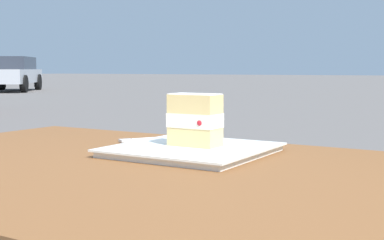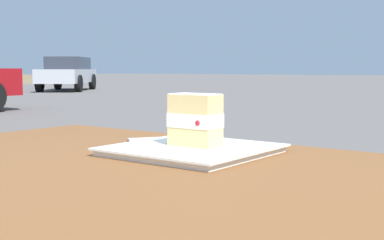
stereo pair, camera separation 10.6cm
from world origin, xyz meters
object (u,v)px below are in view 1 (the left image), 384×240
at_px(parked_car_extra, 12,73).
at_px(cake_slice, 195,120).
at_px(dessert_fork, 149,139).
at_px(dessert_plate, 192,150).

bearing_deg(parked_car_extra, cake_slice, 140.61).
bearing_deg(dessert_fork, parked_car_extra, -39.49).
bearing_deg(dessert_plate, parked_car_extra, -39.41).
height_order(dessert_plate, cake_slice, cake_slice).
bearing_deg(dessert_plate, dessert_fork, -31.30).
distance_m(cake_slice, dessert_fork, 0.23).
bearing_deg(dessert_plate, cake_slice, -118.22).
height_order(cake_slice, parked_car_extra, parked_car_extra).
xyz_separation_m(cake_slice, parked_car_extra, (17.68, -14.52, -0.05)).
distance_m(dessert_plate, parked_car_extra, 22.88).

